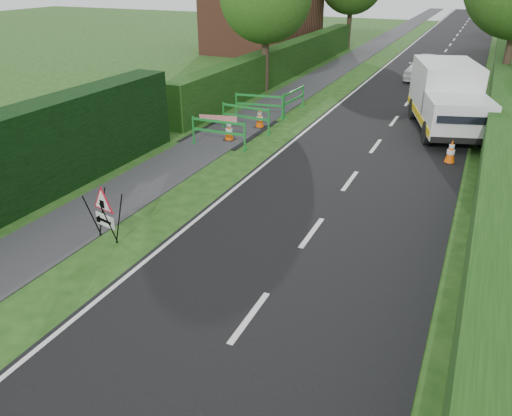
% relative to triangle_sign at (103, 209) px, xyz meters
% --- Properties ---
extents(ground, '(120.00, 120.00, 0.00)m').
position_rel_triangle_sign_xyz_m(ground, '(1.75, -2.24, -0.78)').
color(ground, '#1B4313').
rests_on(ground, ground).
extents(road_surface, '(6.00, 90.00, 0.02)m').
position_rel_triangle_sign_xyz_m(road_surface, '(4.25, 32.76, -0.78)').
color(road_surface, black).
rests_on(road_surface, ground).
extents(footpath, '(2.00, 90.00, 0.02)m').
position_rel_triangle_sign_xyz_m(footpath, '(-1.25, 32.76, -0.78)').
color(footpath, '#2D2D30').
rests_on(footpath, ground).
extents(hedge_west_far, '(1.00, 24.00, 1.80)m').
position_rel_triangle_sign_xyz_m(hedge_west_far, '(-3.25, 19.76, -0.78)').
color(hedge_west_far, '#14380F').
rests_on(hedge_west_far, ground).
extents(hedge_east, '(1.20, 50.00, 1.50)m').
position_rel_triangle_sign_xyz_m(hedge_east, '(8.25, 13.76, -0.78)').
color(hedge_east, '#14380F').
rests_on(hedge_east, ground).
extents(house_west, '(7.50, 7.40, 7.88)m').
position_rel_triangle_sign_xyz_m(house_west, '(-8.25, 27.76, 2.11)').
color(house_west, brown).
rests_on(house_west, ground).
extents(triangle_sign, '(0.92, 0.92, 1.13)m').
position_rel_triangle_sign_xyz_m(triangle_sign, '(0.00, 0.00, 0.00)').
color(triangle_sign, black).
rests_on(triangle_sign, ground).
extents(works_van, '(3.53, 5.74, 2.46)m').
position_rel_triangle_sign_xyz_m(works_van, '(6.18, 12.32, 0.52)').
color(works_van, silver).
rests_on(works_van, ground).
extents(traffic_cone_0, '(0.38, 0.38, 0.79)m').
position_rel_triangle_sign_xyz_m(traffic_cone_0, '(6.77, 8.61, -0.39)').
color(traffic_cone_0, black).
rests_on(traffic_cone_0, ground).
extents(traffic_cone_1, '(0.38, 0.38, 0.79)m').
position_rel_triangle_sign_xyz_m(traffic_cone_1, '(6.37, 11.38, -0.39)').
color(traffic_cone_1, black).
rests_on(traffic_cone_1, ground).
extents(traffic_cone_2, '(0.38, 0.38, 0.79)m').
position_rel_triangle_sign_xyz_m(traffic_cone_2, '(7.13, 14.23, -0.39)').
color(traffic_cone_2, black).
rests_on(traffic_cone_2, ground).
extents(traffic_cone_3, '(0.38, 0.38, 0.79)m').
position_rel_triangle_sign_xyz_m(traffic_cone_3, '(-0.79, 7.76, -0.39)').
color(traffic_cone_3, black).
rests_on(traffic_cone_3, ground).
extents(traffic_cone_4, '(0.38, 0.38, 0.79)m').
position_rel_triangle_sign_xyz_m(traffic_cone_4, '(-0.43, 9.69, -0.39)').
color(traffic_cone_4, black).
rests_on(traffic_cone_4, ground).
extents(ped_barrier_0, '(2.07, 0.41, 1.00)m').
position_rel_triangle_sign_xyz_m(ped_barrier_0, '(-0.77, 6.93, -0.15)').
color(ped_barrier_0, '#17822B').
rests_on(ped_barrier_0, ground).
extents(ped_barrier_1, '(2.08, 0.51, 1.00)m').
position_rel_triangle_sign_xyz_m(ped_barrier_1, '(-0.74, 9.06, -0.15)').
color(ped_barrier_1, '#17822B').
rests_on(ped_barrier_1, ground).
extents(ped_barrier_2, '(2.09, 0.68, 1.00)m').
position_rel_triangle_sign_xyz_m(ped_barrier_2, '(-1.04, 10.99, -0.15)').
color(ped_barrier_2, '#17822B').
rests_on(ped_barrier_2, ground).
extents(ped_barrier_3, '(0.49, 2.08, 1.00)m').
position_rel_triangle_sign_xyz_m(ped_barrier_3, '(-0.03, 12.41, -0.15)').
color(ped_barrier_3, '#17822B').
rests_on(ped_barrier_3, ground).
extents(redwhite_plank, '(1.47, 0.37, 0.25)m').
position_rel_triangle_sign_xyz_m(redwhite_plank, '(-1.77, 8.74, -0.78)').
color(redwhite_plank, red).
rests_on(redwhite_plank, ground).
extents(hatchback_car, '(1.95, 4.16, 1.38)m').
position_rel_triangle_sign_xyz_m(hatchback_car, '(4.16, 22.14, -0.10)').
color(hatchback_car, silver).
rests_on(hatchback_car, ground).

